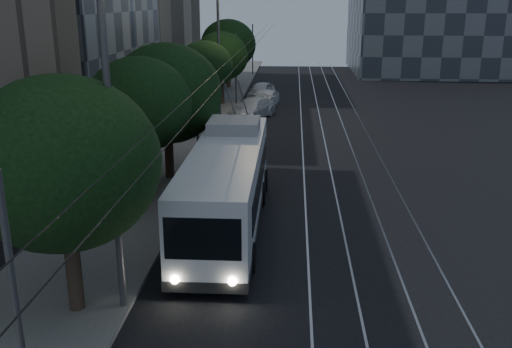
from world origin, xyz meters
The scene contains 18 objects.
ground centered at (0.00, 0.00, 0.00)m, with size 120.00×120.00×0.00m, color black.
sidewalk centered at (-7.50, 20.00, 0.07)m, with size 5.00×90.00×0.15m, color #65625E.
tram_rails centered at (2.50, 20.00, 0.01)m, with size 4.52×90.00×0.02m.
overhead_wires centered at (-4.97, 20.00, 3.47)m, with size 2.23×90.00×6.00m.
trolleybus centered at (-2.90, 2.48, 1.73)m, with size 2.79×12.62×5.63m.
pickup_silver centered at (-4.30, 11.44, 0.77)m, with size 2.57×5.57×1.55m, color #A3A5AB.
car_white_a centered at (-4.30, 17.22, 0.73)m, with size 1.73×4.30×1.47m, color silver.
car_white_b centered at (-3.51, 24.00, 0.76)m, with size 2.13×5.25×1.52m, color silver.
car_white_c centered at (-2.70, 28.73, 0.68)m, with size 1.45×4.15×1.37m, color silver.
car_white_d centered at (-3.28, 32.64, 0.78)m, with size 1.85×4.60×1.57m, color silver.
tree_0 centered at (-6.50, -4.53, 4.52)m, with size 5.31×5.31×6.92m.
tree_1 centered at (-7.00, 5.19, 4.37)m, with size 4.61×4.61×6.46m.
tree_2 centered at (-6.50, 8.33, 4.36)m, with size 5.42×5.42×6.81m.
tree_3 centered at (-6.50, 20.58, 4.27)m, with size 3.96×3.96×6.08m.
tree_4 centered at (-6.50, 29.64, 4.14)m, with size 4.56×4.56×6.21m.
tree_5 centered at (-7.00, 39.40, 4.39)m, with size 5.57×5.57×6.90m.
streetlamp_near centered at (-4.79, -4.30, 5.95)m, with size 2.39×0.44×9.87m.
streetlamp_far centered at (-5.37, 22.79, 6.75)m, with size 2.70×0.44×11.34m.
Camera 1 is at (-0.34, -18.87, 8.74)m, focal length 40.00 mm.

